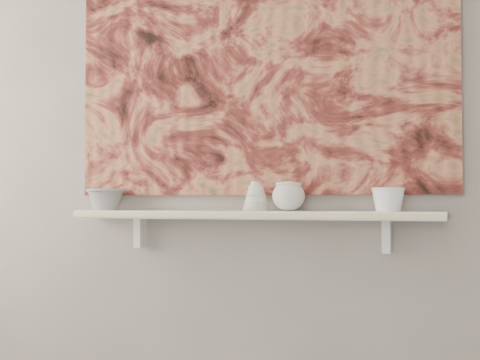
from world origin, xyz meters
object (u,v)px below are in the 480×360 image
at_px(shelf, 251,215).
at_px(bowl_grey, 106,199).
at_px(cup_cream, 289,196).
at_px(bowl_white, 388,199).
at_px(painting, 257,53).
at_px(bell_vessel, 256,196).

height_order(shelf, bowl_grey, bowl_grey).
bearing_deg(cup_cream, bowl_white, 0.00).
xyz_separation_m(shelf, bowl_grey, (-0.61, 0.00, 0.06)).
bearing_deg(bowl_white, shelf, 180.00).
relative_size(bowl_grey, cup_cream, 1.31).
distance_m(shelf, bowl_white, 0.51).
distance_m(shelf, painting, 0.63).
bearing_deg(cup_cream, bell_vessel, 180.00).
xyz_separation_m(cup_cream, bowl_white, (0.36, 0.00, -0.01)).
distance_m(painting, cup_cream, 0.58).
xyz_separation_m(bowl_grey, cup_cream, (0.76, 0.00, 0.01)).
bearing_deg(painting, bowl_grey, -172.50).
distance_m(painting, bell_vessel, 0.56).
xyz_separation_m(shelf, painting, (0.00, 0.08, 0.62)).
bearing_deg(cup_cream, painting, 150.94).
height_order(painting, bowl_white, painting).
bearing_deg(bowl_white, bowl_grey, 180.00).
distance_m(shelf, bowl_grey, 0.61).
distance_m(bell_vessel, bowl_white, 0.48).
xyz_separation_m(painting, bell_vessel, (0.02, -0.08, -0.55)).
distance_m(bowl_grey, bowl_white, 1.11).
xyz_separation_m(painting, cup_cream, (0.14, -0.08, -0.56)).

